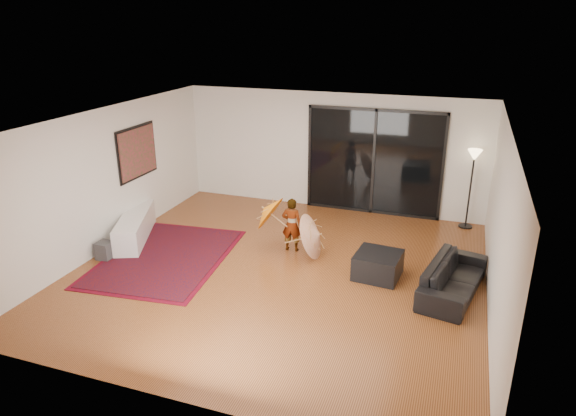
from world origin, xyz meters
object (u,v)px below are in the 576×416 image
at_px(media_console, 135,227).
at_px(ottoman, 378,265).
at_px(child, 292,225).
at_px(sofa, 453,278).

bearing_deg(media_console, ottoman, -22.90).
distance_m(ottoman, child, 1.87).
xyz_separation_m(sofa, ottoman, (-1.26, 0.17, -0.06)).
xyz_separation_m(ottoman, child, (-1.77, 0.53, 0.31)).
height_order(sofa, child, child).
distance_m(sofa, ottoman, 1.27).
bearing_deg(child, ottoman, 159.81).
bearing_deg(ottoman, media_console, -179.76).
bearing_deg(ottoman, child, 163.40).
bearing_deg(sofa, ottoman, 93.67).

